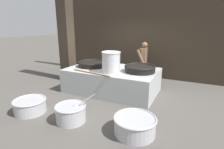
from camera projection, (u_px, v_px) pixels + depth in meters
The scene contains 12 objects.
ground_plane at pixel (112, 91), 5.95m from camera, with size 60.00×60.00×0.00m, color #56514C.
back_wall at pixel (135, 33), 7.45m from camera, with size 7.24×0.24×3.63m, color #382D23.
support_pillar at pixel (66, 34), 6.67m from camera, with size 0.44×0.44×3.63m, color #382D23.
hearth_platform at pixel (112, 80), 5.84m from camera, with size 2.93×1.75×0.76m.
giant_wok_near at pixel (92, 64), 6.07m from camera, with size 0.98×0.98×0.18m.
giant_wok_far at pixel (140, 68), 5.35m from camera, with size 0.96×0.96×0.20m.
stock_pot at pixel (111, 62), 5.23m from camera, with size 0.58×0.58×0.63m.
stirring_paddle at pixel (93, 73), 5.16m from camera, with size 1.37×0.27×0.04m.
cook at pixel (144, 61), 6.66m from camera, with size 0.38×0.58×1.55m.
prep_bowl_vegetables at pixel (71, 113), 4.00m from camera, with size 0.85×0.71×0.67m.
prep_bowl_meat at pixel (135, 125), 3.54m from camera, with size 0.88×0.88×0.37m.
prep_bowl_extra at pixel (30, 105), 4.43m from camera, with size 0.81×0.81×0.35m.
Camera 1 is at (2.42, -5.02, 2.14)m, focal length 28.00 mm.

